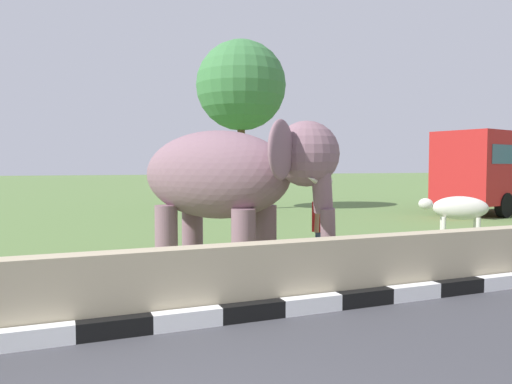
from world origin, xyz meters
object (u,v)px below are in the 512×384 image
object	(u,v)px
elephant	(232,177)
cow_near	(458,209)
bus_red	(511,166)
person_handler	(321,225)

from	to	relation	value
elephant	cow_near	world-z (taller)	elephant
cow_near	bus_red	bearing A→B (deg)	33.55
elephant	bus_red	xyz separation A→B (m)	(16.08, 7.63, 0.21)
person_handler	bus_red	bearing A→B (deg)	29.27
person_handler	bus_red	size ratio (longest dim) A/B	0.18
person_handler	cow_near	world-z (taller)	person_handler
elephant	person_handler	xyz separation A→B (m)	(1.67, -0.45, -0.95)
person_handler	cow_near	size ratio (longest dim) A/B	0.93
elephant	cow_near	distance (m)	7.74
elephant	cow_near	size ratio (longest dim) A/B	2.19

